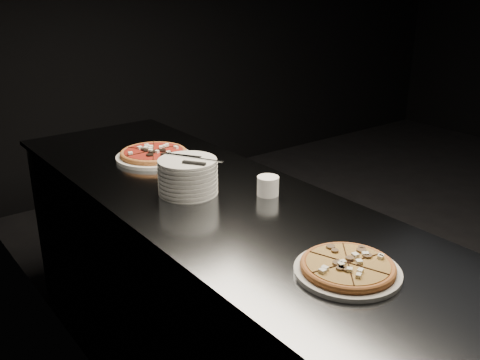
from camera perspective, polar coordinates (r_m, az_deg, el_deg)
wall_left at (r=1.66m, az=-12.89°, el=10.38°), size 0.02×5.00×2.80m
wall_back at (r=5.11m, az=1.31°, el=17.57°), size 5.00×0.02×2.80m
counter at (r=2.19m, az=-1.87°, el=-13.18°), size 0.74×2.44×0.92m
pizza_mushroom at (r=1.52m, az=11.41°, el=-9.17°), size 0.31×0.31×0.03m
pizza_tomato at (r=2.44m, az=-9.19°, el=2.73°), size 0.34×0.34×0.04m
plate_stack at (r=2.02m, az=-5.58°, el=0.41°), size 0.22×0.22×0.13m
cutlery at (r=1.98m, az=-5.17°, el=2.20°), size 0.11×0.23×0.01m
ramekin at (r=2.00m, az=2.99°, el=-0.56°), size 0.08×0.08×0.07m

